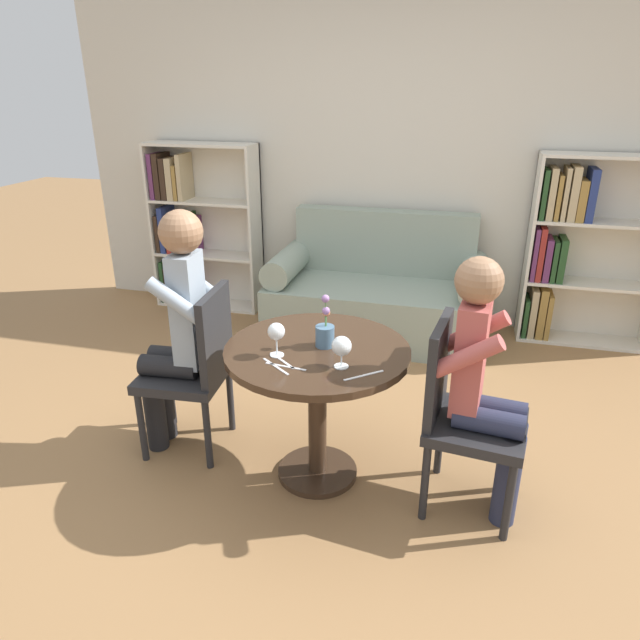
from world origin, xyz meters
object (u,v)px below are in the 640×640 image
at_px(flower_vase, 325,332).
at_px(person_left, 177,327).
at_px(chair_left, 196,364).
at_px(wine_glass_left, 276,333).
at_px(wine_glass_right, 342,347).
at_px(bookshelf_left, 193,228).
at_px(bookshelf_right, 575,249).
at_px(couch, 378,296).
at_px(chair_right, 461,410).
at_px(person_right, 486,386).

bearing_deg(flower_vase, person_left, 177.00).
xyz_separation_m(chair_left, wine_glass_left, (0.51, -0.20, 0.32)).
bearing_deg(flower_vase, wine_glass_right, -57.39).
distance_m(person_left, flower_vase, 0.79).
height_order(bookshelf_left, bookshelf_right, same).
bearing_deg(bookshelf_right, flower_vase, -123.65).
height_order(bookshelf_right, flower_vase, bookshelf_right).
xyz_separation_m(couch, bookshelf_left, (-1.66, 0.27, 0.37)).
distance_m(wine_glass_left, flower_vase, 0.24).
bearing_deg(couch, chair_left, -111.03).
height_order(chair_left, chair_right, same).
bearing_deg(flower_vase, chair_right, -4.81).
distance_m(chair_left, person_left, 0.22).
distance_m(chair_right, flower_vase, 0.70).
bearing_deg(chair_left, person_right, 80.88).
distance_m(chair_left, wine_glass_left, 0.64).
bearing_deg(bookshelf_right, chair_right, -109.05).
height_order(bookshelf_right, person_right, bookshelf_right).
height_order(wine_glass_right, flower_vase, flower_vase).
relative_size(chair_left, flower_vase, 3.57).
distance_m(couch, person_right, 2.04).
bearing_deg(chair_right, flower_vase, 92.03).
relative_size(couch, chair_left, 1.82).
bearing_deg(person_left, chair_left, 92.94).
bearing_deg(flower_vase, person_right, -5.63).
xyz_separation_m(couch, flower_vase, (0.03, -1.79, 0.47)).
bearing_deg(bookshelf_right, wine_glass_right, -119.14).
bearing_deg(couch, person_right, -67.82).
xyz_separation_m(wine_glass_right, flower_vase, (-0.12, 0.19, -0.02)).
relative_size(bookshelf_right, wine_glass_right, 9.76).
height_order(chair_left, person_left, person_left).
xyz_separation_m(bookshelf_left, flower_vase, (1.68, -2.06, 0.10)).
xyz_separation_m(wine_glass_left, wine_glass_right, (0.30, -0.04, -0.02)).
height_order(couch, person_left, person_left).
bearing_deg(chair_left, bookshelf_right, 129.97).
height_order(person_left, person_right, person_left).
bearing_deg(bookshelf_left, wine_glass_right, -51.23).
xyz_separation_m(person_left, flower_vase, (0.78, -0.04, 0.08)).
bearing_deg(bookshelf_left, chair_right, -42.26).
xyz_separation_m(person_left, person_right, (1.51, -0.11, -0.06)).
relative_size(chair_right, wine_glass_right, 6.33).
relative_size(couch, person_right, 1.36).
height_order(couch, bookshelf_right, bookshelf_right).
bearing_deg(person_right, wine_glass_left, 101.73).
relative_size(person_right, flower_vase, 4.77).
relative_size(bookshelf_right, person_left, 1.07).
bearing_deg(chair_right, couch, 26.79).
distance_m(couch, bookshelf_left, 1.72).
height_order(bookshelf_left, wine_glass_left, bookshelf_left).
xyz_separation_m(couch, bookshelf_right, (1.40, 0.27, 0.40)).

